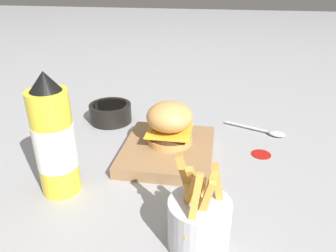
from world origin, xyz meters
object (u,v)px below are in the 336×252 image
spoon (269,132)px  ketchup_bottle (54,140)px  side_bowl (111,112)px  burger (170,123)px  fries_basket (199,221)px  serving_board (168,150)px

spoon → ketchup_bottle: bearing=-122.6°
side_bowl → ketchup_bottle: bearing=1.1°
burger → fries_basket: size_ratio=0.72×
serving_board → fries_basket: 0.28m
burger → spoon: size_ratio=0.67×
serving_board → side_bowl: size_ratio=1.98×
fries_basket → side_bowl: size_ratio=1.26×
fries_basket → ketchup_bottle: bearing=-109.5°
ketchup_bottle → side_bowl: 0.33m
burger → spoon: bearing=118.5°
ketchup_bottle → spoon: 0.54m
ketchup_bottle → spoon: (-0.31, 0.43, -0.10)m
fries_basket → serving_board: bearing=-160.7°
burger → fries_basket: fries_basket is taller
serving_board → burger: bearing=178.2°
serving_board → spoon: serving_board is taller
burger → fries_basket: (0.28, 0.09, -0.03)m
fries_basket → spoon: 0.44m
serving_board → fries_basket: fries_basket is taller
fries_basket → spoon: fries_basket is taller
serving_board → side_bowl: bearing=-130.0°
fries_basket → side_bowl: bearing=-146.1°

